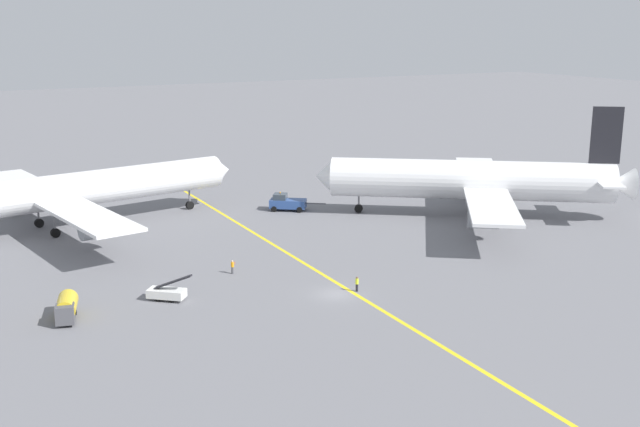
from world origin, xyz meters
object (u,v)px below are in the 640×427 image
airliner_at_gate_left (64,192)px  ground_crew_wing_walker_right (357,284)px  airliner_being_pushed (473,181)px  pushback_tug (287,203)px  gse_fuel_bowser_stubby (66,307)px  gse_belt_loader_portside (167,293)px  ground_crew_marshaller_foreground (232,267)px

airliner_at_gate_left → ground_crew_wing_walker_right: airliner_at_gate_left is taller
airliner_being_pushed → pushback_tug: airliner_being_pushed is taller
pushback_tug → gse_fuel_bowser_stubby: (-39.57, -31.43, 0.07)m
gse_fuel_bowser_stubby → gse_belt_loader_portside: 10.60m
gse_belt_loader_portside → ground_crew_wing_walker_right: size_ratio=2.65×
gse_belt_loader_portside → pushback_tug: bearing=46.5°
gse_belt_loader_portside → ground_crew_wing_walker_right: bearing=-20.7°
airliner_at_gate_left → gse_fuel_bowser_stubby: size_ratio=10.30×
ground_crew_wing_walker_right → gse_belt_loader_portside: bearing=159.3°
airliner_being_pushed → ground_crew_wing_walker_right: (-33.11, -21.13, -4.69)m
airliner_at_gate_left → ground_crew_wing_walker_right: 48.74m
pushback_tug → ground_crew_wing_walker_right: 39.11m
gse_fuel_bowser_stubby → ground_crew_wing_walker_right: 30.58m
airliner_being_pushed → gse_fuel_bowser_stubby: bearing=-166.9°
ground_crew_wing_walker_right → airliner_at_gate_left: bearing=118.8°
ground_crew_wing_walker_right → gse_fuel_bowser_stubby: bearing=167.8°
ground_crew_marshaller_foreground → gse_belt_loader_portside: bearing=-152.3°
airliner_at_gate_left → airliner_being_pushed: size_ratio=1.24×
pushback_tug → gse_belt_loader_portside: (-29.02, -30.60, -0.44)m
pushback_tug → ground_crew_marshaller_foreground: (-19.51, -25.60, -0.40)m
airliner_being_pushed → pushback_tug: bearing=144.4°
airliner_at_gate_left → ground_crew_wing_walker_right: (23.36, -42.53, -4.61)m
gse_belt_loader_portside → airliner_at_gate_left: bearing=96.5°
ground_crew_marshaller_foreground → ground_crew_wing_walker_right: ground_crew_wing_walker_right is taller
gse_fuel_bowser_stubby → ground_crew_marshaller_foreground: size_ratio=3.17×
ground_crew_marshaller_foreground → airliner_at_gate_left: bearing=114.1°
gse_fuel_bowser_stubby → ground_crew_marshaller_foreground: (20.06, 5.83, -0.48)m
gse_fuel_bowser_stubby → gse_belt_loader_portside: (10.55, 0.83, -0.51)m
pushback_tug → ground_crew_wing_walker_right: pushback_tug is taller
airliner_at_gate_left → pushback_tug: (33.04, -4.64, -4.24)m
gse_belt_loader_portside → ground_crew_wing_walker_right: (19.34, -7.29, 0.07)m
airliner_at_gate_left → ground_crew_marshaller_foreground: bearing=-65.9°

